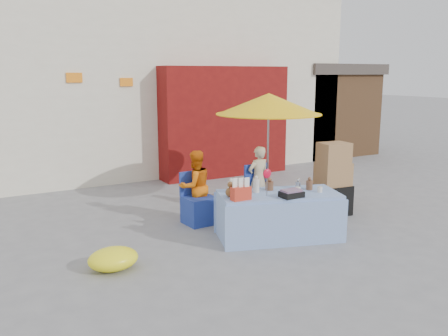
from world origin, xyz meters
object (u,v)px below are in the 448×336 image
vendor_orange (195,186)px  box_stack (333,182)px  chair_left (199,208)px  vendor_beige (258,179)px  umbrella (269,104)px  market_table (278,215)px  chair_right (262,199)px

vendor_orange → box_stack: bearing=155.9°
chair_left → vendor_beige: vendor_beige is taller
vendor_beige → umbrella: bearing=-157.8°
market_table → umbrella: 2.30m
vendor_orange → chair_right: bearing=169.5°
vendor_orange → umbrella: (1.55, 0.15, 1.29)m
market_table → vendor_beige: vendor_beige is taller
chair_left → vendor_orange: vendor_orange is taller
chair_right → umbrella: size_ratio=0.41×
box_stack → vendor_orange: bearing=160.3°
vendor_orange → umbrella: size_ratio=0.57×
chair_left → market_table: bearing=-63.8°
chair_left → vendor_beige: size_ratio=0.72×
chair_right → vendor_beige: vendor_beige is taller
umbrella → box_stack: (0.72, -0.96, -1.30)m
chair_right → box_stack: bearing=-38.1°
vendor_beige → box_stack: (1.02, -0.81, -0.00)m
market_table → box_stack: (1.55, 0.54, 0.23)m
chair_left → chair_right: same height
umbrella → box_stack: size_ratio=1.64×
chair_right → vendor_orange: 1.30m
vendor_beige → market_table: bearing=64.0°
market_table → vendor_beige: (0.53, 1.35, 0.23)m
vendor_beige → chair_left: bearing=1.7°
vendor_orange → umbrella: 2.02m
market_table → vendor_orange: size_ratio=1.65×
market_table → chair_right: (0.53, 1.21, -0.10)m
chair_left → umbrella: umbrella is taller
market_table → chair_left: market_table is taller
box_stack → umbrella: bearing=126.6°
vendor_orange → umbrella: umbrella is taller
vendor_orange → box_stack: (2.27, -0.81, -0.01)m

